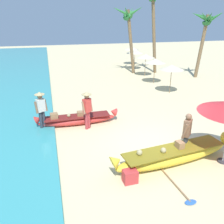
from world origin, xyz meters
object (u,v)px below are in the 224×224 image
object	(u,v)px
person_vendor_assistant	(41,108)
palm_tree_leaning_seaward	(129,20)
cooler_box	(130,176)
paddle	(179,189)
boat_red_midground	(77,119)
palm_tree_mid_cluster	(153,5)
boat_yellow_foreground	(174,155)
person_tourist_customer	(187,132)
person_vendor_hatted	(87,108)
palm_tree_tall_inland	(206,24)

from	to	relation	value
person_vendor_assistant	palm_tree_leaning_seaward	world-z (taller)	palm_tree_leaning_seaward
cooler_box	paddle	size ratio (longest dim) A/B	0.24
paddle	palm_tree_leaning_seaward	bearing A→B (deg)	77.06
boat_red_midground	palm_tree_mid_cluster	size ratio (longest dim) A/B	0.56
boat_yellow_foreground	person_tourist_customer	bearing A→B (deg)	28.59
boat_yellow_foreground	person_vendor_assistant	xyz separation A→B (m)	(-4.47, 4.02, 0.74)
person_tourist_customer	person_vendor_assistant	xyz separation A→B (m)	(-5.10, 3.67, 0.10)
person_vendor_hatted	paddle	world-z (taller)	person_vendor_hatted
person_vendor_hatted	palm_tree_leaning_seaward	distance (m)	12.62
person_tourist_customer	palm_tree_mid_cluster	xyz separation A→B (m)	(4.43, 13.65, 4.85)
person_tourist_customer	palm_tree_mid_cluster	bearing A→B (deg)	72.02
palm_tree_leaning_seaward	cooler_box	size ratio (longest dim) A/B	13.18
person_vendor_assistant	palm_tree_mid_cluster	world-z (taller)	palm_tree_mid_cluster
boat_yellow_foreground	boat_red_midground	world-z (taller)	boat_yellow_foreground
person_vendor_hatted	cooler_box	world-z (taller)	person_vendor_hatted
person_vendor_assistant	palm_tree_tall_inland	size ratio (longest dim) A/B	0.34
boat_yellow_foreground	palm_tree_leaning_seaward	distance (m)	15.26
boat_yellow_foreground	person_tourist_customer	distance (m)	0.96
palm_tree_tall_inland	person_vendor_hatted	bearing A→B (deg)	-144.97
person_tourist_customer	cooler_box	xyz separation A→B (m)	(-2.47, -0.96, -0.73)
palm_tree_leaning_seaward	cooler_box	bearing A→B (deg)	-108.18
paddle	boat_yellow_foreground	bearing A→B (deg)	68.45
person_tourist_customer	palm_tree_leaning_seaward	distance (m)	14.65
palm_tree_leaning_seaward	cooler_box	distance (m)	16.32
palm_tree_leaning_seaward	palm_tree_mid_cluster	world-z (taller)	palm_tree_mid_cluster
person_vendor_hatted	palm_tree_leaning_seaward	world-z (taller)	palm_tree_leaning_seaward
person_tourist_customer	person_vendor_assistant	world-z (taller)	person_vendor_assistant
palm_tree_mid_cluster	cooler_box	xyz separation A→B (m)	(-6.91, -14.62, -5.58)
person_tourist_customer	cooler_box	bearing A→B (deg)	-158.75
boat_yellow_foreground	cooler_box	bearing A→B (deg)	-161.49
person_vendor_hatted	palm_tree_leaning_seaward	size ratio (longest dim) A/B	0.31
person_tourist_customer	person_vendor_assistant	size ratio (longest dim) A/B	0.93
boat_red_midground	person_vendor_hatted	distance (m)	1.08
boat_red_midground	palm_tree_tall_inland	xyz separation A→B (m)	(11.56, 7.20, 4.10)
boat_yellow_foreground	person_vendor_hatted	size ratio (longest dim) A/B	2.71
palm_tree_leaning_seaward	cooler_box	xyz separation A→B (m)	(-4.90, -14.93, -4.44)
palm_tree_tall_inland	paddle	bearing A→B (deg)	-125.90
person_vendor_assistant	paddle	size ratio (longest dim) A/B	1.00
palm_tree_tall_inland	cooler_box	bearing A→B (deg)	-131.26
person_vendor_assistant	palm_tree_mid_cluster	xyz separation A→B (m)	(9.53, 9.98, 4.74)
paddle	cooler_box	bearing A→B (deg)	150.16
person_tourist_customer	palm_tree_tall_inland	bearing A→B (deg)	53.89
palm_tree_tall_inland	palm_tree_leaning_seaward	bearing A→B (deg)	152.34
person_tourist_customer	palm_tree_leaning_seaward	size ratio (longest dim) A/B	0.29
palm_tree_mid_cluster	paddle	distance (m)	17.34
boat_yellow_foreground	palm_tree_mid_cluster	xyz separation A→B (m)	(5.07, 14.00, 5.48)
person_tourist_customer	palm_tree_mid_cluster	world-z (taller)	palm_tree_mid_cluster
person_vendor_assistant	palm_tree_tall_inland	distance (m)	15.42
cooler_box	person_vendor_hatted	bearing A→B (deg)	96.22
person_vendor_hatted	person_vendor_assistant	distance (m)	2.05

